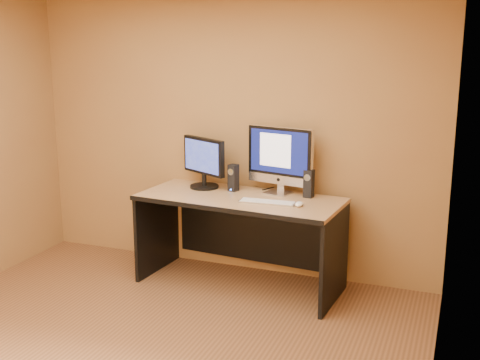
# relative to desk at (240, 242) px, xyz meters

# --- Properties ---
(walls) EXTENTS (4.00, 4.00, 2.60)m
(walls) POSITION_rel_desk_xyz_m (-0.26, -1.57, 0.89)
(walls) COLOR olive
(walls) RESTS_ON ground
(desk) EXTENTS (1.85, 0.92, 0.83)m
(desk) POSITION_rel_desk_xyz_m (0.00, 0.00, 0.00)
(desk) COLOR tan
(desk) RESTS_ON ground
(imac) EXTENTS (0.67, 0.36, 0.62)m
(imac) POSITION_rel_desk_xyz_m (0.28, 0.24, 0.72)
(imac) COLOR silver
(imac) RESTS_ON desk
(second_monitor) EXTENTS (0.60, 0.48, 0.47)m
(second_monitor) POSITION_rel_desk_xyz_m (-0.43, 0.20, 0.65)
(second_monitor) COLOR black
(second_monitor) RESTS_ON desk
(speaker_left) EXTENTS (0.09, 0.10, 0.25)m
(speaker_left) POSITION_rel_desk_xyz_m (-0.13, 0.19, 0.54)
(speaker_left) COLOR black
(speaker_left) RESTS_ON desk
(speaker_right) EXTENTS (0.09, 0.09, 0.25)m
(speaker_right) POSITION_rel_desk_xyz_m (0.57, 0.21, 0.54)
(speaker_right) COLOR black
(speaker_right) RESTS_ON desk
(keyboard) EXTENTS (0.49, 0.16, 0.02)m
(keyboard) POSITION_rel_desk_xyz_m (0.29, -0.11, 0.42)
(keyboard) COLOR #B4B4B9
(keyboard) RESTS_ON desk
(mouse) EXTENTS (0.07, 0.12, 0.04)m
(mouse) POSITION_rel_desk_xyz_m (0.57, -0.11, 0.43)
(mouse) COLOR white
(mouse) RESTS_ON desk
(cable_a) EXTENTS (0.03, 0.25, 0.01)m
(cable_a) POSITION_rel_desk_xyz_m (0.27, 0.32, 0.42)
(cable_a) COLOR black
(cable_a) RESTS_ON desk
(cable_b) EXTENTS (0.09, 0.19, 0.01)m
(cable_b) POSITION_rel_desk_xyz_m (0.15, 0.38, 0.42)
(cable_b) COLOR black
(cable_b) RESTS_ON desk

